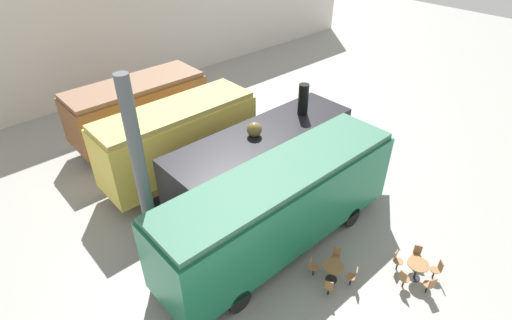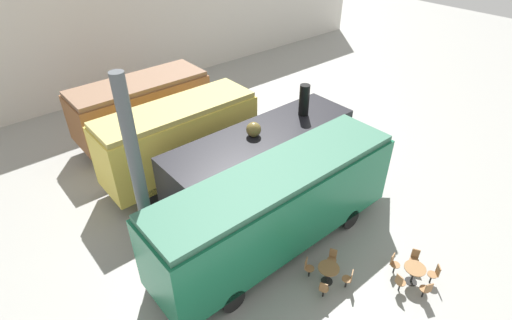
# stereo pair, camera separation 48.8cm
# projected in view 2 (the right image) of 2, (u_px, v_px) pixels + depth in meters

# --- Properties ---
(ground_plane) EXTENTS (80.00, 80.00, 0.00)m
(ground_plane) POSITION_uv_depth(u_px,v_px,m) (296.00, 182.00, 19.96)
(ground_plane) COLOR gray
(backdrop_wall) EXTENTS (44.00, 0.15, 9.00)m
(backdrop_wall) POSITION_uv_depth(u_px,v_px,m) (138.00, 23.00, 27.32)
(backdrop_wall) COLOR silver
(backdrop_wall) RESTS_ON ground_plane
(passenger_coach_wooden) EXTENTS (7.41, 2.86, 3.61)m
(passenger_coach_wooden) POSITION_uv_depth(u_px,v_px,m) (141.00, 105.00, 22.19)
(passenger_coach_wooden) COLOR brown
(passenger_coach_wooden) RESTS_ON ground_plane
(passenger_coach_vintage) EXTENTS (7.68, 2.59, 3.90)m
(passenger_coach_vintage) POSITION_uv_depth(u_px,v_px,m) (179.00, 137.00, 19.17)
(passenger_coach_vintage) COLOR #E0C64C
(passenger_coach_vintage) RESTS_ON ground_plane
(steam_locomotive) EXTENTS (9.26, 2.56, 4.92)m
(steam_locomotive) POSITION_uv_depth(u_px,v_px,m) (262.00, 159.00, 18.02)
(steam_locomotive) COLOR black
(steam_locomotive) RESTS_ON ground_plane
(streamlined_locomotive) EXTENTS (12.52, 2.70, 3.82)m
(streamlined_locomotive) POSITION_uv_depth(u_px,v_px,m) (292.00, 196.00, 15.61)
(streamlined_locomotive) COLOR #196B47
(streamlined_locomotive) RESTS_ON ground_plane
(cafe_table_near) EXTENTS (0.79, 0.79, 0.76)m
(cafe_table_near) POSITION_uv_depth(u_px,v_px,m) (328.00, 271.00, 14.59)
(cafe_table_near) COLOR black
(cafe_table_near) RESTS_ON ground_plane
(cafe_table_mid) EXTENTS (0.78, 0.78, 0.76)m
(cafe_table_mid) POSITION_uv_depth(u_px,v_px,m) (414.00, 271.00, 14.58)
(cafe_table_mid) COLOR black
(cafe_table_mid) RESTS_ON ground_plane
(cafe_chair_0) EXTENTS (0.40, 0.39, 0.87)m
(cafe_chair_0) POSITION_uv_depth(u_px,v_px,m) (324.00, 289.00, 14.04)
(cafe_chair_0) COLOR black
(cafe_chair_0) RESTS_ON ground_plane
(cafe_chair_1) EXTENTS (0.39, 0.40, 0.87)m
(cafe_chair_1) POSITION_uv_depth(u_px,v_px,m) (349.00, 278.00, 14.41)
(cafe_chair_1) COLOR black
(cafe_chair_1) RESTS_ON ground_plane
(cafe_chair_2) EXTENTS (0.40, 0.39, 0.87)m
(cafe_chair_2) POSITION_uv_depth(u_px,v_px,m) (332.00, 257.00, 15.22)
(cafe_chair_2) COLOR black
(cafe_chair_2) RESTS_ON ground_plane
(cafe_chair_3) EXTENTS (0.39, 0.40, 0.87)m
(cafe_chair_3) POSITION_uv_depth(u_px,v_px,m) (308.00, 267.00, 14.85)
(cafe_chair_3) COLOR black
(cafe_chair_3) RESTS_ON ground_plane
(cafe_chair_4) EXTENTS (0.37, 0.36, 0.87)m
(cafe_chair_4) POSITION_uv_depth(u_px,v_px,m) (400.00, 282.00, 14.27)
(cafe_chair_4) COLOR black
(cafe_chair_4) RESTS_ON ground_plane
(cafe_chair_5) EXTENTS (0.38, 0.40, 0.87)m
(cafe_chair_5) POSITION_uv_depth(u_px,v_px,m) (426.00, 289.00, 14.02)
(cafe_chair_5) COLOR black
(cafe_chair_5) RESTS_ON ground_plane
(cafe_chair_6) EXTENTS (0.40, 0.40, 0.87)m
(cafe_chair_6) POSITION_uv_depth(u_px,v_px,m) (435.00, 273.00, 14.60)
(cafe_chair_6) COLOR black
(cafe_chair_6) RESTS_ON ground_plane
(cafe_chair_7) EXTENTS (0.40, 0.39, 0.87)m
(cafe_chair_7) POSITION_uv_depth(u_px,v_px,m) (415.00, 258.00, 15.21)
(cafe_chair_7) COLOR black
(cafe_chair_7) RESTS_ON ground_plane
(cafe_chair_8) EXTENTS (0.36, 0.38, 0.87)m
(cafe_chair_8) POSITION_uv_depth(u_px,v_px,m) (394.00, 262.00, 15.01)
(cafe_chair_8) COLOR black
(cafe_chair_8) RESTS_ON ground_plane
(visitor_person) EXTENTS (0.34, 0.34, 1.75)m
(visitor_person) POSITION_uv_depth(u_px,v_px,m) (361.00, 166.00, 19.45)
(visitor_person) COLOR #262633
(visitor_person) RESTS_ON ground_plane
(support_pillar) EXTENTS (0.44, 0.44, 8.00)m
(support_pillar) POSITION_uv_depth(u_px,v_px,m) (140.00, 187.00, 13.19)
(support_pillar) COLOR #4C5156
(support_pillar) RESTS_ON ground_plane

